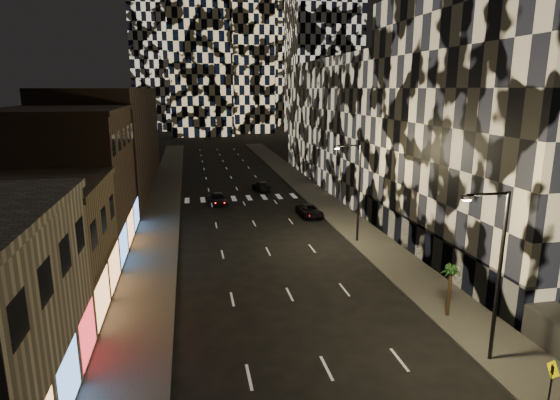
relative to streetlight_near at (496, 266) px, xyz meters
name	(u,v)px	position (x,y,z in m)	size (l,w,h in m)	color
sidewalk_left	(163,201)	(-18.35, 40.00, -5.28)	(4.00, 120.00, 0.15)	#47443F
sidewalk_right	(315,194)	(1.65, 40.00, -5.28)	(4.00, 120.00, 0.15)	#47443F
curb_left	(180,200)	(-16.25, 40.00, -5.28)	(0.20, 120.00, 0.15)	#4C4C47
curb_right	(300,195)	(-0.45, 40.00, -5.28)	(0.20, 120.00, 0.15)	#4C4C47
retail_tan	(23,251)	(-25.35, 11.00, -1.35)	(10.00, 10.00, 8.00)	#736345
retail_brown	(68,182)	(-25.35, 23.50, 0.65)	(10.00, 15.00, 12.00)	#473528
retail_filler_left	(113,139)	(-25.35, 50.00, 1.65)	(10.00, 40.00, 14.00)	#473528
midrise_right	(519,126)	(11.65, 14.50, 5.65)	(16.00, 25.00, 22.00)	#232326
midrise_base	(423,243)	(3.95, 14.50, -3.85)	(0.60, 25.00, 3.00)	#383838
midrise_filler_right	(369,123)	(11.65, 47.00, 3.65)	(16.00, 40.00, 18.00)	#232326
streetlight_near	(496,266)	(0.00, 0.00, 0.00)	(2.55, 0.25, 9.00)	black
streetlight_far	(357,186)	(0.00, 20.00, 0.00)	(2.55, 0.25, 9.00)	black
car_dark_midlane	(219,198)	(-11.46, 37.30, -4.63)	(1.72, 4.27, 1.46)	black
car_dark_oncoming	(261,186)	(-5.03, 44.28, -4.70)	(1.82, 4.49, 1.30)	black
car_dark_rightlane	(310,211)	(-1.86, 29.51, -4.70)	(2.16, 4.69, 1.30)	black
ped_sign	(552,378)	(-0.06, -4.41, -3.40)	(0.22, 0.88, 2.66)	black
palm_tree	(451,274)	(0.65, 4.86, -2.47)	(1.66, 1.69, 3.31)	#47331E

